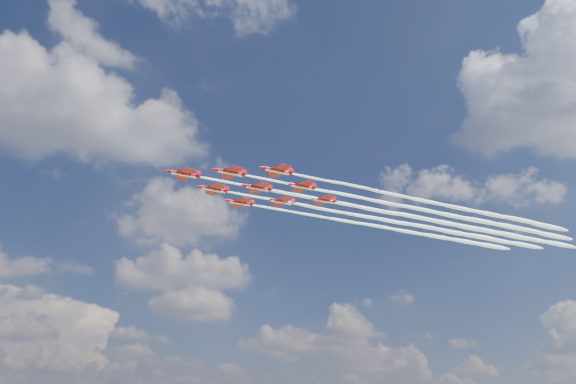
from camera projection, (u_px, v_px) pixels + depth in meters
The scene contains 9 objects.
jet_lead at pixel (362, 207), 177.62m from camera, with size 122.22×20.48×2.55m.
jet_row2_port at pixel (403, 206), 176.62m from camera, with size 122.22×20.48×2.55m.
jet_row2_starb at pixel (378, 219), 187.75m from camera, with size 122.22×20.48×2.55m.
jet_row3_port at pixel (445, 205), 175.61m from camera, with size 122.22×20.48×2.55m.
jet_row3_centre at pixel (417, 218), 186.75m from camera, with size 122.22×20.48×2.55m.
jet_row3_starb at pixel (393, 229), 197.89m from camera, with size 122.22×20.48×2.55m.
jet_row4_port at pixel (457, 217), 185.74m from camera, with size 122.22×20.48×2.55m.
jet_row4_starb at pixel (430, 228), 196.88m from camera, with size 122.22×20.48×2.55m.
jet_tail at pixel (467, 227), 195.88m from camera, with size 122.22×20.48×2.55m.
Camera 1 is at (-43.91, -139.69, 17.73)m, focal length 35.00 mm.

